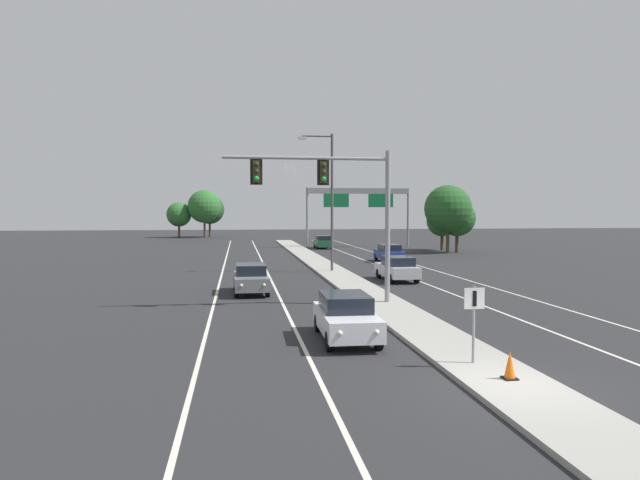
{
  "coord_description": "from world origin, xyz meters",
  "views": [
    {
      "loc": [
        -6.8,
        -13.04,
        4.45
      ],
      "look_at": [
        -3.2,
        11.73,
        3.2
      ],
      "focal_mm": 31.59,
      "sensor_mm": 36.0,
      "label": 1
    }
  ],
  "objects": [
    {
      "name": "car_oncoming_grey",
      "position": [
        -6.15,
        17.85,
        0.82
      ],
      "size": [
        1.9,
        4.5,
        1.58
      ],
      "color": "slate",
      "rests_on": "ground"
    },
    {
      "name": "highway_sign_gantry",
      "position": [
        8.2,
        56.55,
        6.16
      ],
      "size": [
        13.28,
        0.42,
        7.5
      ],
      "color": "gray",
      "rests_on": "ground"
    },
    {
      "name": "tree_far_left_c",
      "position": [
        -11.83,
        88.54,
        4.89
      ],
      "size": [
        5.18,
        5.18,
        7.49
      ],
      "color": "#4C3823",
      "rests_on": "ground"
    },
    {
      "name": "car_receding_blue",
      "position": [
        6.45,
        35.46,
        0.82
      ],
      "size": [
        1.87,
        4.49,
        1.58
      ],
      "color": "navy",
      "rests_on": "ground"
    },
    {
      "name": "tree_far_left_b",
      "position": [
        -12.61,
        86.35,
        5.41
      ],
      "size": [
        5.72,
        5.72,
        8.28
      ],
      "color": "#4C3823",
      "rests_on": "ground"
    },
    {
      "name": "tree_far_right_b",
      "position": [
        16.9,
        45.68,
        3.79
      ],
      "size": [
        4.02,
        4.02,
        5.82
      ],
      "color": "#4C3823",
      "rests_on": "ground"
    },
    {
      "name": "tree_far_right_a",
      "position": [
        15.59,
        45.03,
        4.81
      ],
      "size": [
        5.09,
        5.09,
        7.36
      ],
      "color": "#4C3823",
      "rests_on": "ground"
    },
    {
      "name": "median_island",
      "position": [
        0.0,
        18.0,
        0.07
      ],
      "size": [
        2.4,
        110.0,
        0.15
      ],
      "primitive_type": "cube",
      "color": "#9E9B93",
      "rests_on": "ground"
    },
    {
      "name": "car_receding_green",
      "position": [
        3.35,
        54.59,
        0.82
      ],
      "size": [
        1.92,
        4.51,
        1.58
      ],
      "color": "#195633",
      "rests_on": "ground"
    },
    {
      "name": "ground_plane",
      "position": [
        0.0,
        0.0,
        0.0
      ],
      "size": [
        260.0,
        260.0,
        0.0
      ],
      "primitive_type": "plane",
      "color": "#28282B"
    },
    {
      "name": "traffic_cone_median_nose",
      "position": [
        0.09,
        0.39,
        0.51
      ],
      "size": [
        0.36,
        0.36,
        0.74
      ],
      "color": "black",
      "rests_on": "median_island"
    },
    {
      "name": "car_oncoming_white",
      "position": [
        -3.12,
        6.04,
        0.82
      ],
      "size": [
        1.89,
        4.5,
        1.58
      ],
      "color": "silver",
      "rests_on": "ground"
    },
    {
      "name": "tree_far_right_c",
      "position": [
        16.67,
        49.63,
        3.41
      ],
      "size": [
        3.62,
        3.62,
        5.23
      ],
      "color": "#4C3823",
      "rests_on": "ground"
    },
    {
      "name": "edge_stripe_left",
      "position": [
        -8.0,
        25.0,
        0.0
      ],
      "size": [
        0.14,
        100.0,
        0.01
      ],
      "primitive_type": "cube",
      "color": "silver",
      "rests_on": "ground"
    },
    {
      "name": "tree_far_left_a",
      "position": [
        -17.02,
        87.26,
        4.02
      ],
      "size": [
        4.26,
        4.26,
        6.16
      ],
      "color": "#4C3823",
      "rests_on": "ground"
    },
    {
      "name": "street_lamp_median",
      "position": [
        -0.21,
        27.69,
        5.79
      ],
      "size": [
        2.58,
        0.28,
        10.0
      ],
      "color": "#4C4C51",
      "rests_on": "median_island"
    },
    {
      "name": "overhead_signal_mast",
      "position": [
        -2.29,
        13.02,
        5.36
      ],
      "size": [
        7.89,
        0.44,
        7.2
      ],
      "color": "gray",
      "rests_on": "median_island"
    },
    {
      "name": "car_receding_silver",
      "position": [
        3.34,
        22.05,
        0.82
      ],
      "size": [
        1.92,
        4.51,
        1.58
      ],
      "color": "#B7B7BC",
      "rests_on": "ground"
    },
    {
      "name": "edge_stripe_right",
      "position": [
        8.0,
        25.0,
        0.0
      ],
      "size": [
        0.14,
        100.0,
        0.01
      ],
      "primitive_type": "cube",
      "color": "silver",
      "rests_on": "ground"
    },
    {
      "name": "lane_stripe_oncoming_center",
      "position": [
        -4.7,
        25.0,
        0.0
      ],
      "size": [
        0.14,
        100.0,
        0.01
      ],
      "primitive_type": "cube",
      "color": "silver",
      "rests_on": "ground"
    },
    {
      "name": "median_sign_post",
      "position": [
        -0.19,
        2.01,
        1.59
      ],
      "size": [
        0.6,
        0.1,
        2.2
      ],
      "color": "gray",
      "rests_on": "median_island"
    },
    {
      "name": "lane_stripe_receding_center",
      "position": [
        4.7,
        25.0,
        0.0
      ],
      "size": [
        0.14,
        100.0,
        0.01
      ],
      "primitive_type": "cube",
      "color": "silver",
      "rests_on": "ground"
    }
  ]
}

